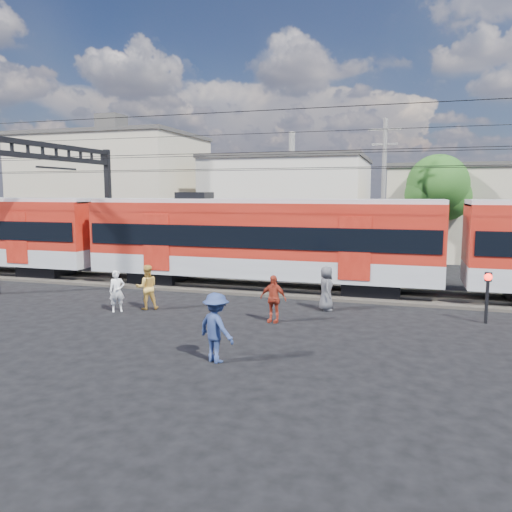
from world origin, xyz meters
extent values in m
plane|color=black|center=(0.00, 0.00, 0.00)|extent=(120.00, 120.00, 0.00)
cube|color=#2D2823|center=(0.00, 8.00, 0.06)|extent=(70.00, 3.40, 0.12)
cube|color=#59544C|center=(0.00, 7.25, 0.18)|extent=(70.00, 0.12, 0.12)
cube|color=#59544C|center=(0.00, 8.75, 0.18)|extent=(70.00, 0.12, 0.12)
cube|color=black|center=(-10.82, 8.00, 0.35)|extent=(2.40, 2.20, 0.70)
cube|color=black|center=(-4.26, 8.00, 0.35)|extent=(2.40, 2.20, 0.70)
cube|color=black|center=(5.98, 8.00, 0.35)|extent=(2.40, 2.20, 0.70)
cube|color=#999CA1|center=(0.86, 8.00, 1.15)|extent=(16.00, 3.00, 0.90)
cube|color=maroon|center=(0.86, 8.00, 2.80)|extent=(16.00, 3.00, 2.40)
cube|color=black|center=(0.86, 8.00, 2.55)|extent=(15.68, 3.08, 0.95)
cube|color=#999CA1|center=(0.86, 8.00, 4.05)|extent=(16.00, 2.60, 0.25)
cube|color=black|center=(-10.00, 12.50, 3.50)|extent=(0.30, 0.30, 7.00)
cube|color=black|center=(-10.00, 8.00, 6.80)|extent=(0.25, 9.30, 0.25)
cube|color=black|center=(-10.00, 8.00, 6.20)|extent=(0.25, 9.30, 0.25)
cylinder|color=black|center=(0.00, 7.30, 5.50)|extent=(70.00, 0.03, 0.03)
cylinder|color=black|center=(0.00, 8.70, 5.50)|extent=(70.00, 0.03, 0.03)
cylinder|color=black|center=(0.00, 7.30, 6.20)|extent=(70.00, 0.03, 0.03)
cylinder|color=black|center=(0.00, 8.70, 6.20)|extent=(70.00, 0.03, 0.03)
cylinder|color=black|center=(0.00, 4.50, 7.50)|extent=(70.00, 0.03, 0.03)
cylinder|color=black|center=(0.00, 11.50, 7.50)|extent=(70.00, 0.03, 0.03)
cube|color=tan|center=(-17.00, 24.00, 4.50)|extent=(14.00, 10.00, 9.00)
cube|color=#3F3D3A|center=(-17.00, 24.00, 9.15)|extent=(14.28, 10.20, 0.30)
cube|color=beige|center=(-2.00, 27.00, 3.50)|extent=(12.00, 12.00, 7.00)
cube|color=#3F3D3A|center=(-2.00, 27.00, 7.15)|extent=(12.24, 12.24, 0.30)
cube|color=tan|center=(14.00, 24.00, 3.00)|extent=(16.00, 10.00, 6.00)
cube|color=#3F3D3A|center=(14.00, 24.00, 6.15)|extent=(16.32, 10.20, 0.30)
cylinder|color=slate|center=(6.00, 15.00, 4.25)|extent=(0.24, 0.24, 8.50)
cube|color=slate|center=(6.00, 15.00, 7.90)|extent=(1.80, 0.12, 0.12)
cube|color=slate|center=(6.00, 15.00, 7.10)|extent=(1.40, 0.12, 0.12)
cylinder|color=#382619|center=(9.00, 18.00, 1.96)|extent=(0.36, 0.36, 3.92)
sphere|color=#204D16|center=(9.00, 18.00, 4.90)|extent=(3.64, 3.64, 3.64)
sphere|color=#204D16|center=(9.60, 18.30, 4.20)|extent=(2.80, 2.80, 2.80)
imported|color=silver|center=(-3.00, 2.21, 0.78)|extent=(0.68, 0.65, 1.57)
imported|color=gold|center=(-2.11, 2.89, 0.86)|extent=(1.06, 1.01, 1.72)
imported|color=navy|center=(2.63, -1.93, 0.93)|extent=(1.39, 1.17, 1.86)
imported|color=#9C2E1C|center=(3.02, 2.44, 0.82)|extent=(1.01, 0.53, 1.65)
imported|color=#434348|center=(4.50, 4.72, 0.85)|extent=(0.75, 0.94, 1.69)
cylinder|color=black|center=(10.05, 4.40, 0.83)|extent=(0.11, 0.11, 1.66)
sphere|color=#FF140C|center=(10.05, 4.40, 1.62)|extent=(0.26, 0.26, 0.26)
cube|color=black|center=(10.05, 4.40, 1.62)|extent=(0.23, 0.06, 0.32)
camera|label=1|loc=(7.37, -13.86, 4.47)|focal=35.00mm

